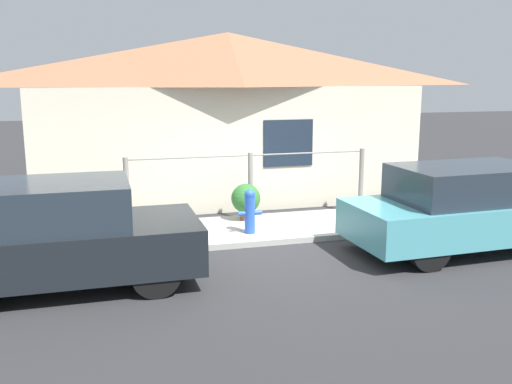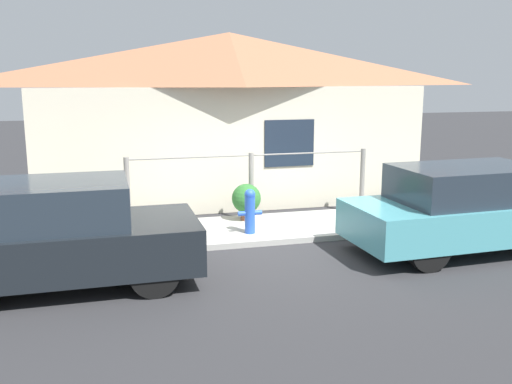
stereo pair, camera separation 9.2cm
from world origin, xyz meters
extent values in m
plane|color=#2D2D30|center=(0.00, 0.00, 0.00)|extent=(60.00, 60.00, 0.00)
cube|color=#B2AFA8|center=(0.00, 0.93, 0.05)|extent=(24.00, 1.86, 0.10)
cube|color=beige|center=(0.00, 2.59, 1.32)|extent=(8.44, 0.12, 2.64)
cube|color=#1E2838|center=(1.05, 2.52, 1.45)|extent=(1.10, 0.04, 1.00)
pyramid|color=#A36647|center=(0.00, 3.63, 3.22)|extent=(8.84, 2.20, 1.16)
cylinder|color=gray|center=(-2.40, 1.71, 0.75)|extent=(0.10, 0.10, 1.29)
cylinder|color=gray|center=(0.00, 1.71, 0.75)|extent=(0.10, 0.10, 1.29)
cylinder|color=gray|center=(2.40, 1.71, 0.75)|extent=(0.10, 0.10, 1.29)
cylinder|color=gray|center=(0.00, 1.71, 1.34)|extent=(4.80, 0.03, 0.03)
cube|color=black|center=(-3.35, -1.07, 0.57)|extent=(3.62, 1.72, 0.64)
cube|color=#232D38|center=(-3.49, -1.07, 1.19)|extent=(2.00, 1.50, 0.59)
cylinder|color=black|center=(-2.23, -0.33, 0.33)|extent=(0.66, 0.20, 0.66)
cylinder|color=black|center=(-2.22, -1.78, 0.33)|extent=(0.66, 0.20, 0.66)
cube|color=teal|center=(3.12, -1.07, 0.55)|extent=(4.33, 1.83, 0.61)
cube|color=#232D38|center=(2.95, -1.07, 1.14)|extent=(2.41, 1.55, 0.57)
cylinder|color=black|center=(4.42, -0.31, 0.33)|extent=(0.67, 0.23, 0.66)
cylinder|color=black|center=(1.77, -0.41, 0.33)|extent=(0.67, 0.23, 0.66)
cylinder|color=black|center=(1.83, -1.83, 0.33)|extent=(0.67, 0.23, 0.66)
cylinder|color=blue|center=(-0.33, 0.53, 0.44)|extent=(0.18, 0.18, 0.67)
sphere|color=blue|center=(-0.33, 0.53, 0.81)|extent=(0.19, 0.19, 0.19)
cylinder|color=blue|center=(-0.46, 0.53, 0.47)|extent=(0.17, 0.08, 0.08)
cylinder|color=blue|center=(-0.19, 0.53, 0.47)|extent=(0.17, 0.08, 0.08)
cylinder|color=brown|center=(-0.16, 1.46, 0.21)|extent=(0.23, 0.23, 0.22)
sphere|color=#2D6B2D|center=(-0.16, 1.46, 0.54)|extent=(0.57, 0.57, 0.57)
cylinder|color=brown|center=(-3.02, 1.48, 0.20)|extent=(0.21, 0.21, 0.20)
sphere|color=#235B28|center=(-3.02, 1.48, 0.43)|extent=(0.32, 0.32, 0.32)
camera|label=1|loc=(-2.86, -9.00, 2.90)|focal=40.00mm
camera|label=2|loc=(-2.77, -9.03, 2.90)|focal=40.00mm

